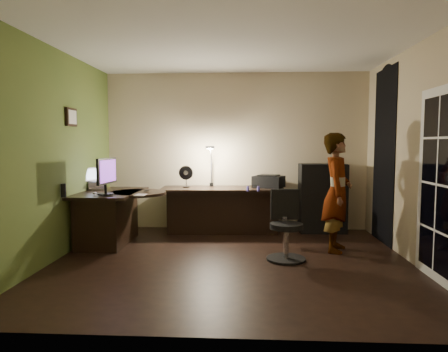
# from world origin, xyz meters

# --- Properties ---
(floor) EXTENTS (4.50, 4.00, 0.01)m
(floor) POSITION_xyz_m (0.00, 0.00, -0.01)
(floor) COLOR black
(floor) RESTS_ON ground
(ceiling) EXTENTS (4.50, 4.00, 0.01)m
(ceiling) POSITION_xyz_m (0.00, 0.00, 2.71)
(ceiling) COLOR silver
(ceiling) RESTS_ON floor
(wall_back) EXTENTS (4.50, 0.01, 2.70)m
(wall_back) POSITION_xyz_m (0.00, 2.00, 1.35)
(wall_back) COLOR tan
(wall_back) RESTS_ON floor
(wall_front) EXTENTS (4.50, 0.01, 2.70)m
(wall_front) POSITION_xyz_m (0.00, -2.00, 1.35)
(wall_front) COLOR tan
(wall_front) RESTS_ON floor
(wall_left) EXTENTS (0.01, 4.00, 2.70)m
(wall_left) POSITION_xyz_m (-2.25, 0.00, 1.35)
(wall_left) COLOR tan
(wall_left) RESTS_ON floor
(wall_right) EXTENTS (0.01, 4.00, 2.70)m
(wall_right) POSITION_xyz_m (2.25, 0.00, 1.35)
(wall_right) COLOR tan
(wall_right) RESTS_ON floor
(green_wall_overlay) EXTENTS (0.00, 4.00, 2.70)m
(green_wall_overlay) POSITION_xyz_m (-2.24, 0.00, 1.35)
(green_wall_overlay) COLOR #4F6429
(green_wall_overlay) RESTS_ON floor
(arched_doorway) EXTENTS (0.01, 0.90, 2.60)m
(arched_doorway) POSITION_xyz_m (2.24, 1.15, 1.30)
(arched_doorway) COLOR black
(arched_doorway) RESTS_ON floor
(french_door) EXTENTS (0.02, 0.92, 2.10)m
(french_door) POSITION_xyz_m (2.24, -0.55, 1.05)
(french_door) COLOR white
(french_door) RESTS_ON floor
(framed_picture) EXTENTS (0.04, 0.30, 0.25)m
(framed_picture) POSITION_xyz_m (-2.22, 0.45, 1.85)
(framed_picture) COLOR black
(framed_picture) RESTS_ON wall_left
(desk_left) EXTENTS (0.83, 1.35, 0.78)m
(desk_left) POSITION_xyz_m (-1.83, 0.82, 0.39)
(desk_left) COLOR black
(desk_left) RESTS_ON floor
(desk_right) EXTENTS (2.05, 0.81, 0.76)m
(desk_right) POSITION_xyz_m (-0.21, 1.63, 0.38)
(desk_right) COLOR black
(desk_right) RESTS_ON floor
(cabinet) EXTENTS (0.78, 0.40, 1.15)m
(cabinet) POSITION_xyz_m (1.46, 1.78, 0.57)
(cabinet) COLOR black
(cabinet) RESTS_ON floor
(laptop_stand) EXTENTS (0.30, 0.27, 0.10)m
(laptop_stand) POSITION_xyz_m (-2.11, 1.08, 0.85)
(laptop_stand) COLOR silver
(laptop_stand) RESTS_ON desk_left
(laptop) EXTENTS (0.38, 0.37, 0.21)m
(laptop) POSITION_xyz_m (-2.07, 1.08, 1.01)
(laptop) COLOR silver
(laptop) RESTS_ON laptop_stand
(monitor) EXTENTS (0.16, 0.56, 0.36)m
(monitor) POSITION_xyz_m (-1.73, 0.38, 0.97)
(monitor) COLOR black
(monitor) RESTS_ON desk_left
(mouse) EXTENTS (0.06, 0.09, 0.03)m
(mouse) POSITION_xyz_m (-1.90, 0.40, 0.81)
(mouse) COLOR silver
(mouse) RESTS_ON desk_left
(phone) EXTENTS (0.09, 0.14, 0.01)m
(phone) POSITION_xyz_m (-1.29, 0.86, 0.80)
(phone) COLOR black
(phone) RESTS_ON desk_left
(pen) EXTENTS (0.01, 0.15, 0.01)m
(pen) POSITION_xyz_m (-1.73, 0.31, 0.80)
(pen) COLOR black
(pen) RESTS_ON desk_left
(speaker) EXTENTS (0.09, 0.09, 0.17)m
(speaker) POSITION_xyz_m (-2.19, 0.10, 0.88)
(speaker) COLOR black
(speaker) RESTS_ON desk_left
(notepad) EXTENTS (0.14, 0.19, 0.01)m
(notepad) POSITION_xyz_m (-1.24, 0.33, 0.80)
(notepad) COLOR silver
(notepad) RESTS_ON desk_left
(desk_fan) EXTENTS (0.24, 0.14, 0.36)m
(desk_fan) POSITION_xyz_m (-0.82, 1.64, 0.94)
(desk_fan) COLOR black
(desk_fan) RESTS_ON desk_right
(headphones) EXTENTS (0.22, 0.12, 0.10)m
(headphones) POSITION_xyz_m (0.29, 1.14, 0.81)
(headphones) COLOR #382E9D
(headphones) RESTS_ON desk_right
(printer) EXTENTS (0.58, 0.52, 0.21)m
(printer) POSITION_xyz_m (0.56, 1.72, 0.87)
(printer) COLOR black
(printer) RESTS_ON desk_right
(desk_lamp) EXTENTS (0.19, 0.34, 0.74)m
(desk_lamp) POSITION_xyz_m (-0.41, 1.83, 1.13)
(desk_lamp) COLOR black
(desk_lamp) RESTS_ON desk_right
(office_chair) EXTENTS (0.51, 0.51, 0.89)m
(office_chair) POSITION_xyz_m (0.70, 0.10, 0.44)
(office_chair) COLOR black
(office_chair) RESTS_ON floor
(person) EXTENTS (0.54, 0.67, 1.64)m
(person) POSITION_xyz_m (1.44, 0.60, 0.82)
(person) COLOR #D8A88C
(person) RESTS_ON floor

